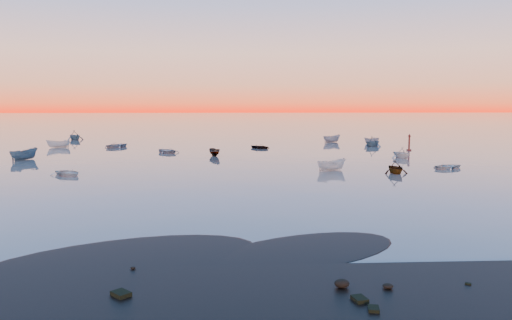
{
  "coord_description": "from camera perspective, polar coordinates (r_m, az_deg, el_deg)",
  "views": [
    {
      "loc": [
        -1.87,
        -25.85,
        7.64
      ],
      "look_at": [
        1.01,
        28.0,
        1.54
      ],
      "focal_mm": 35.0,
      "sensor_mm": 36.0,
      "label": 1
    }
  ],
  "objects": [
    {
      "name": "boat_near_left",
      "position": [
        57.08,
        -20.68,
        -1.66
      ],
      "size": [
        3.79,
        3.81,
        0.95
      ],
      "primitive_type": "imported",
      "rotation": [
        0.0,
        0.0,
        0.79
      ],
      "color": "silver",
      "rests_on": "ground"
    },
    {
      "name": "mud_lobes",
      "position": [
        26.06,
        1.21,
        -10.57
      ],
      "size": [
        140.0,
        6.0,
        0.07
      ],
      "primitive_type": null,
      "color": "black",
      "rests_on": "ground"
    },
    {
      "name": "channel_marker",
      "position": [
        85.54,
        17.1,
        1.8
      ],
      "size": [
        0.8,
        0.8,
        2.84
      ],
      "color": "#40110D",
      "rests_on": "ground"
    },
    {
      "name": "moored_fleet",
      "position": [
        79.24,
        -1.69,
        0.92
      ],
      "size": [
        124.0,
        58.0,
        1.2
      ],
      "primitive_type": null,
      "color": "silver",
      "rests_on": "ground"
    },
    {
      "name": "boat_near_center",
      "position": [
        57.9,
        8.61,
        -1.2
      ],
      "size": [
        3.0,
        4.16,
        1.33
      ],
      "primitive_type": "imported",
      "rotation": [
        0.0,
        0.0,
        1.98
      ],
      "color": "silver",
      "rests_on": "ground"
    },
    {
      "name": "boat_near_right",
      "position": [
        73.51,
        16.26,
        0.23
      ],
      "size": [
        3.73,
        2.86,
        1.19
      ],
      "primitive_type": "imported",
      "rotation": [
        0.0,
        0.0,
        3.59
      ],
      "color": "silver",
      "rests_on": "ground"
    },
    {
      "name": "ground",
      "position": [
        126.09,
        -2.2,
        2.97
      ],
      "size": [
        600.0,
        600.0,
        0.0
      ],
      "primitive_type": "plane",
      "color": "slate",
      "rests_on": "ground"
    }
  ]
}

